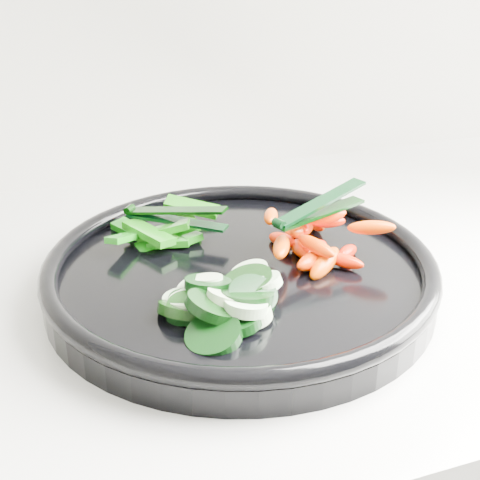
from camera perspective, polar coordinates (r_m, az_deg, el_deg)
name	(u,v)px	position (r m, az deg, el deg)	size (l,w,h in m)	color
veggie_tray	(240,272)	(0.64, 0.00, -2.78)	(0.38, 0.38, 0.04)	black
cucumber_pile	(219,302)	(0.57, -1.83, -5.29)	(0.13, 0.13, 0.04)	black
carrot_pile	(313,237)	(0.66, 6.24, 0.22)	(0.13, 0.13, 0.05)	#EC5E00
pepper_pile	(165,231)	(0.70, -6.41, 0.79)	(0.14, 0.11, 0.04)	#1A6609
tong_carrot	(318,208)	(0.65, 6.70, 2.69)	(0.11, 0.05, 0.02)	black
tong_pepper	(173,215)	(0.69, -5.73, 2.12)	(0.10, 0.08, 0.02)	black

